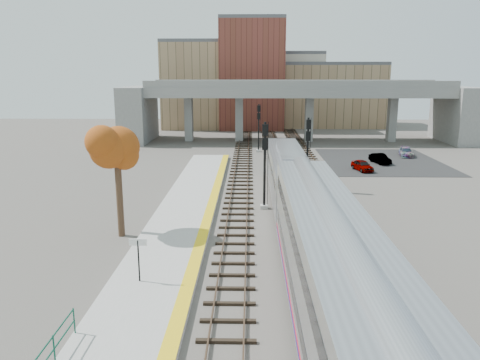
# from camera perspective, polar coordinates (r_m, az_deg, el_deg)

# --- Properties ---
(ground) EXTENTS (160.00, 160.00, 0.00)m
(ground) POSITION_cam_1_polar(r_m,az_deg,el_deg) (31.12, 5.38, -7.28)
(ground) COLOR #47423D
(ground) RESTS_ON ground
(platform) EXTENTS (4.50, 60.00, 0.35)m
(platform) POSITION_cam_1_polar(r_m,az_deg,el_deg) (31.37, -8.04, -6.84)
(platform) COLOR #9E9E99
(platform) RESTS_ON ground
(yellow_strip) EXTENTS (0.70, 60.00, 0.01)m
(yellow_strip) POSITION_cam_1_polar(r_m,az_deg,el_deg) (31.07, -4.56, -6.60)
(yellow_strip) COLOR yellow
(yellow_strip) RESTS_ON platform
(tracks) EXTENTS (10.70, 95.00, 0.25)m
(tracks) POSITION_cam_1_polar(r_m,az_deg,el_deg) (43.07, 5.46, -1.39)
(tracks) COLOR black
(tracks) RESTS_ON ground
(overpass) EXTENTS (54.00, 12.00, 9.50)m
(overpass) POSITION_cam_1_polar(r_m,az_deg,el_deg) (74.61, 6.86, 9.16)
(overpass) COLOR slate
(overpass) RESTS_ON ground
(buildings_far) EXTENTS (43.00, 21.00, 20.60)m
(buildings_far) POSITION_cam_1_polar(r_m,az_deg,el_deg) (95.78, 3.42, 11.31)
(buildings_far) COLOR #9D805B
(buildings_far) RESTS_ON ground
(parking_lot) EXTENTS (14.00, 18.00, 0.04)m
(parking_lot) POSITION_cam_1_polar(r_m,az_deg,el_deg) (60.34, 16.87, 2.23)
(parking_lot) COLOR black
(parking_lot) RESTS_ON ground
(locomotive) EXTENTS (3.02, 19.05, 4.10)m
(locomotive) POSITION_cam_1_polar(r_m,az_deg,el_deg) (40.51, 5.84, 0.87)
(locomotive) COLOR #A8AAB2
(locomotive) RESTS_ON ground
(coach) EXTENTS (3.03, 25.00, 5.00)m
(coach) POSITION_cam_1_polar(r_m,az_deg,el_deg) (18.94, 11.30, -12.16)
(coach) COLOR #A8AAB2
(coach) RESTS_ON ground
(signal_mast_near) EXTENTS (0.60, 0.64, 6.99)m
(signal_mast_near) POSITION_cam_1_polar(r_m,az_deg,el_deg) (36.99, 3.02, 1.62)
(signal_mast_near) COLOR #9E9E99
(signal_mast_near) RESTS_ON ground
(signal_mast_mid) EXTENTS (0.60, 0.64, 6.74)m
(signal_mast_mid) POSITION_cam_1_polar(r_m,az_deg,el_deg) (43.32, 8.21, 2.96)
(signal_mast_mid) COLOR #9E9E99
(signal_mast_mid) RESTS_ON ground
(signal_mast_far) EXTENTS (0.60, 0.64, 6.51)m
(signal_mast_far) POSITION_cam_1_polar(r_m,az_deg,el_deg) (64.07, 2.29, 6.19)
(signal_mast_far) COLOR #9E9E99
(signal_mast_far) RESTS_ON ground
(station_sign) EXTENTS (0.90, 0.08, 2.27)m
(station_sign) POSITION_cam_1_polar(r_m,az_deg,el_deg) (24.35, -12.31, -8.46)
(station_sign) COLOR black
(station_sign) RESTS_ON platform
(tree) EXTENTS (3.60, 3.60, 7.86)m
(tree) POSITION_cam_1_polar(r_m,az_deg,el_deg) (31.30, -14.80, 3.51)
(tree) COLOR #382619
(tree) RESTS_ON ground
(car_a) EXTENTS (2.17, 3.72, 1.19)m
(car_a) POSITION_cam_1_polar(r_m,az_deg,el_deg) (53.65, 14.69, 1.73)
(car_a) COLOR #99999E
(car_a) RESTS_ON parking_lot
(car_b) EXTENTS (2.05, 3.74, 1.17)m
(car_b) POSITION_cam_1_polar(r_m,az_deg,el_deg) (58.49, 16.70, 2.51)
(car_b) COLOR #99999E
(car_b) RESTS_ON parking_lot
(car_c) EXTENTS (2.27, 4.09, 1.12)m
(car_c) POSITION_cam_1_polar(r_m,az_deg,el_deg) (64.56, 19.57, 3.24)
(car_c) COLOR #99999E
(car_c) RESTS_ON parking_lot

